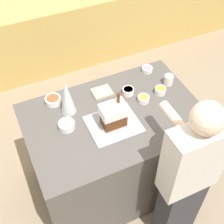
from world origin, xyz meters
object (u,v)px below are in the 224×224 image
object	(u,v)px
decorative_tree	(67,97)
candy_bowl_far_right	(147,69)
gingerbread_house	(114,115)
candy_bowl_near_tray_left	(67,125)
baking_tray	(113,124)
mug	(169,80)
person	(187,179)
candy_bowl_beside_tree	(160,90)
candy_bowl_behind_tray	(128,91)
candy_bowl_near_tray_right	(53,100)
cookbook	(102,92)
candy_bowl_center_rear	(143,99)

from	to	relation	value
decorative_tree	candy_bowl_far_right	size ratio (longest dim) A/B	3.39
gingerbread_house	candy_bowl_near_tray_left	world-z (taller)	gingerbread_house
baking_tray	decorative_tree	distance (m)	0.41
candy_bowl_far_right	mug	distance (m)	0.24
candy_bowl_near_tray_left	person	size ratio (longest dim) A/B	0.08
decorative_tree	candy_bowl_far_right	distance (m)	0.84
candy_bowl_beside_tree	candy_bowl_near_tray_left	distance (m)	0.84
candy_bowl_behind_tray	mug	xyz separation A→B (m)	(0.37, -0.04, 0.02)
candy_bowl_beside_tree	candy_bowl_near_tray_left	world-z (taller)	same
candy_bowl_near_tray_right	person	bearing A→B (deg)	-56.83
baking_tray	gingerbread_house	distance (m)	0.11
candy_bowl_near_tray_right	person	size ratio (longest dim) A/B	0.08
candy_bowl_behind_tray	cookbook	world-z (taller)	candy_bowl_behind_tray
candy_bowl_center_rear	cookbook	bearing A→B (deg)	139.70
decorative_tree	candy_bowl_far_right	world-z (taller)	decorative_tree
candy_bowl_behind_tray	candy_bowl_far_right	size ratio (longest dim) A/B	1.02
candy_bowl_near_tray_left	cookbook	distance (m)	0.46
candy_bowl_behind_tray	mug	bearing A→B (deg)	-5.47
baking_tray	candy_bowl_center_rear	size ratio (longest dim) A/B	4.07
candy_bowl_center_rear	candy_bowl_near_tray_left	world-z (taller)	candy_bowl_near_tray_left
candy_bowl_behind_tray	candy_bowl_near_tray_right	bearing A→B (deg)	164.89
gingerbread_house	mug	bearing A→B (deg)	19.52
gingerbread_house	candy_bowl_near_tray_right	bearing A→B (deg)	129.47
candy_bowl_beside_tree	candy_bowl_far_right	bearing A→B (deg)	82.17
candy_bowl_near_tray_right	candy_bowl_beside_tree	bearing A→B (deg)	-17.66
gingerbread_house	decorative_tree	distance (m)	0.38
candy_bowl_near_tray_left	decorative_tree	bearing A→B (deg)	65.69
person	mug	bearing A→B (deg)	68.18
gingerbread_house	candy_bowl_beside_tree	bearing A→B (deg)	16.64
decorative_tree	candy_bowl_behind_tray	xyz separation A→B (m)	(0.52, -0.02, -0.13)
mug	baking_tray	bearing A→B (deg)	-160.47
candy_bowl_behind_tray	mug	size ratio (longest dim) A/B	1.10
decorative_tree	candy_bowl_beside_tree	world-z (taller)	decorative_tree
decorative_tree	cookbook	bearing A→B (deg)	13.83
baking_tray	candy_bowl_behind_tray	distance (m)	0.37
decorative_tree	candy_bowl_behind_tray	world-z (taller)	decorative_tree
gingerbread_house	candy_bowl_far_right	xyz separation A→B (m)	(0.54, 0.45, -0.09)
candy_bowl_behind_tray	candy_bowl_beside_tree	world-z (taller)	candy_bowl_beside_tree
candy_bowl_center_rear	mug	bearing A→B (deg)	17.83
candy_bowl_far_right	candy_bowl_near_tray_right	xyz separation A→B (m)	(-0.89, -0.03, 0.01)
candy_bowl_center_rear	candy_bowl_beside_tree	world-z (taller)	candy_bowl_beside_tree
cookbook	person	xyz separation A→B (m)	(0.25, -0.93, -0.15)
candy_bowl_beside_tree	cookbook	world-z (taller)	candy_bowl_beside_tree
decorative_tree	cookbook	world-z (taller)	decorative_tree
candy_bowl_beside_tree	mug	size ratio (longest dim) A/B	1.02
candy_bowl_center_rear	gingerbread_house	bearing A→B (deg)	-158.98
candy_bowl_center_rear	candy_bowl_near_tray_right	bearing A→B (deg)	156.49
cookbook	candy_bowl_near_tray_left	bearing A→B (deg)	-148.94
candy_bowl_behind_tray	candy_bowl_near_tray_left	size ratio (longest dim) A/B	0.78
candy_bowl_far_right	candy_bowl_center_rear	bearing A→B (deg)	-123.75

